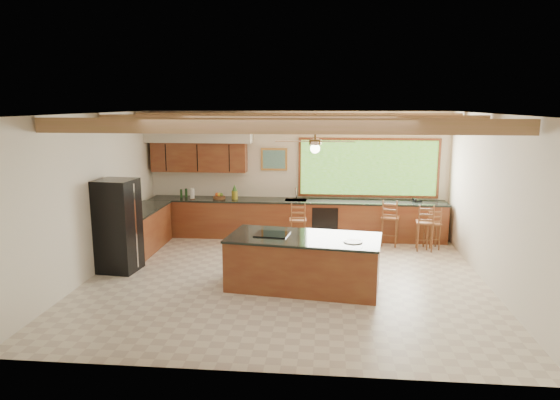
{
  "coord_description": "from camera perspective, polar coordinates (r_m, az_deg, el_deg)",
  "views": [
    {
      "loc": [
        0.72,
        -8.69,
        3.18
      ],
      "look_at": [
        -0.18,
        0.8,
        1.33
      ],
      "focal_mm": 32.0,
      "sensor_mm": 36.0,
      "label": 1
    }
  ],
  "objects": [
    {
      "name": "bar_stool_b",
      "position": [
        11.46,
        12.51,
        -2.09
      ],
      "size": [
        0.46,
        0.46,
        1.07
      ],
      "rotation": [
        0.0,
        0.0,
        -0.23
      ],
      "color": "brown",
      "rests_on": "ground"
    },
    {
      "name": "bar_stool_c",
      "position": [
        11.45,
        17.06,
        -2.69
      ],
      "size": [
        0.37,
        0.37,
        0.95
      ],
      "rotation": [
        0.0,
        0.0,
        0.09
      ],
      "color": "brown",
      "rests_on": "ground"
    },
    {
      "name": "room_shell",
      "position": [
        9.43,
        -0.04,
        5.13
      ],
      "size": [
        7.27,
        6.54,
        3.02
      ],
      "color": "beige",
      "rests_on": "ground"
    },
    {
      "name": "island",
      "position": [
        8.78,
        2.73,
        -7.06
      ],
      "size": [
        2.75,
        1.56,
        0.93
      ],
      "rotation": [
        0.0,
        0.0,
        -0.13
      ],
      "color": "brown",
      "rests_on": "ground"
    },
    {
      "name": "bar_stool_d",
      "position": [
        11.27,
        16.29,
        -2.58
      ],
      "size": [
        0.41,
        0.41,
        1.04
      ],
      "rotation": [
        0.0,
        0.0,
        -0.09
      ],
      "color": "brown",
      "rests_on": "ground"
    },
    {
      "name": "ground",
      "position": [
        9.28,
        0.62,
        -9.03
      ],
      "size": [
        7.2,
        7.2,
        0.0
      ],
      "primitive_type": "plane",
      "color": "beige",
      "rests_on": "ground"
    },
    {
      "name": "bar_stool_a",
      "position": [
        11.05,
        2.04,
        -2.42
      ],
      "size": [
        0.4,
        0.4,
        1.04
      ],
      "rotation": [
        0.0,
        0.0,
        0.07
      ],
      "color": "brown",
      "rests_on": "ground"
    },
    {
      "name": "refrigerator",
      "position": [
        9.99,
        -18.02,
        -2.81
      ],
      "size": [
        0.76,
        0.74,
        1.78
      ],
      "rotation": [
        0.0,
        0.0,
        -0.1
      ],
      "color": "black",
      "rests_on": "ground"
    },
    {
      "name": "counter_run",
      "position": [
        11.63,
        -2.35,
        -2.49
      ],
      "size": [
        7.12,
        3.1,
        1.28
      ],
      "color": "brown",
      "rests_on": "ground"
    }
  ]
}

